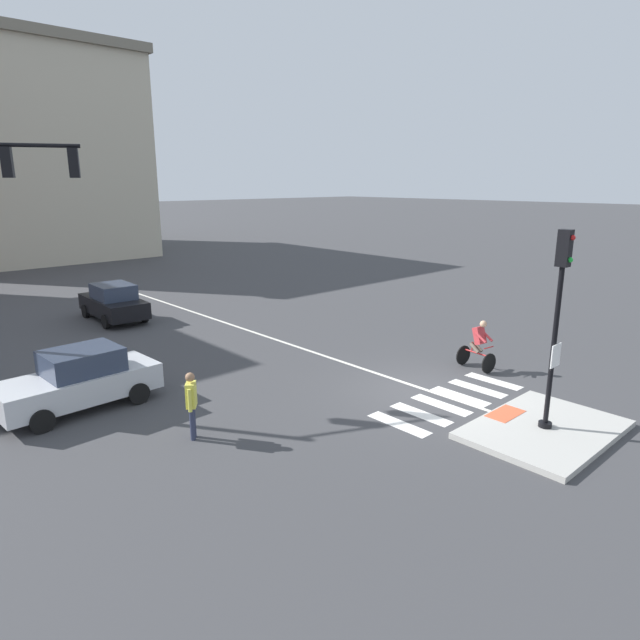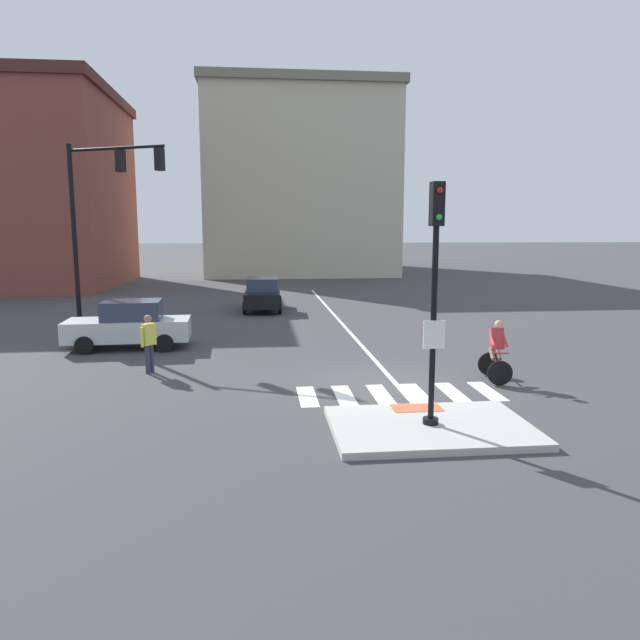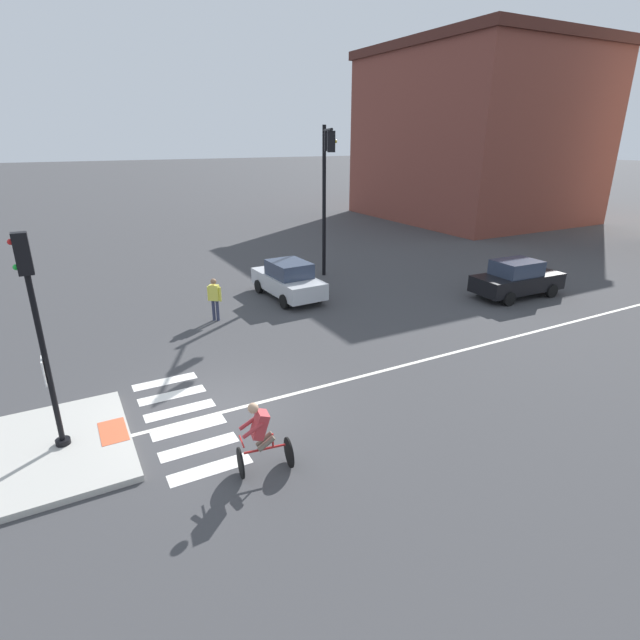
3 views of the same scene
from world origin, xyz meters
name	(u,v)px [view 1 (image 1 of 3)]	position (x,y,z in m)	size (l,w,h in m)	color
ground_plane	(424,392)	(0.00, 0.00, 0.00)	(300.00, 300.00, 0.00)	#3D3D3F
traffic_island	(544,429)	(0.00, -3.65, 0.07)	(4.03, 2.81, 0.15)	#B2AFA8
tactile_pad_front	(505,413)	(0.00, -2.60, 0.15)	(1.10, 0.60, 0.01)	#DB5B38
signal_pole	(558,312)	(0.00, -3.66, 3.04)	(0.44, 0.38, 4.81)	black
crosswalk_stripe_a	(399,424)	(-2.28, -0.93, 0.00)	(0.44, 1.80, 0.01)	silver
crosswalk_stripe_b	(421,414)	(-1.37, -0.93, 0.00)	(0.44, 1.80, 0.01)	silver
crosswalk_stripe_c	(441,405)	(-0.46, -0.93, 0.00)	(0.44, 1.80, 0.01)	silver
crosswalk_stripe_d	(460,396)	(0.46, -0.93, 0.00)	(0.44, 1.80, 0.01)	silver
crosswalk_stripe_e	(477,388)	(1.37, -0.93, 0.00)	(0.44, 1.80, 0.01)	silver
crosswalk_stripe_f	(493,381)	(2.28, -0.93, 0.00)	(0.44, 1.80, 0.01)	silver
lane_centre_line	(236,326)	(0.15, 10.00, 0.00)	(0.14, 28.00, 0.01)	silver
building_corner_left	(6,156)	(0.37, 43.37, 8.05)	(16.61, 21.69, 16.07)	beige
car_black_westbound_distant	(114,302)	(-3.20, 14.53, 0.81)	(1.96, 4.16, 1.64)	black
car_silver_cross_left	(80,380)	(-7.82, 5.60, 0.81)	(4.17, 1.98, 1.64)	silver
cyclist	(478,344)	(2.88, 0.03, 0.87)	(0.80, 1.17, 1.68)	black
pedestrian_at_curb_left	(191,400)	(-6.53, 1.91, 0.98)	(0.39, 0.45, 1.67)	#2D334C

